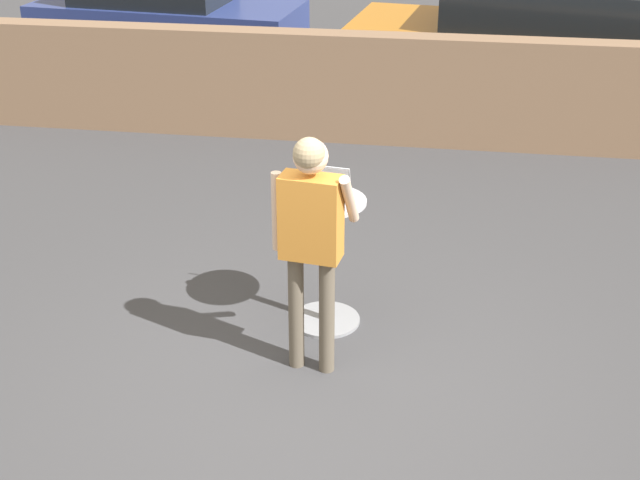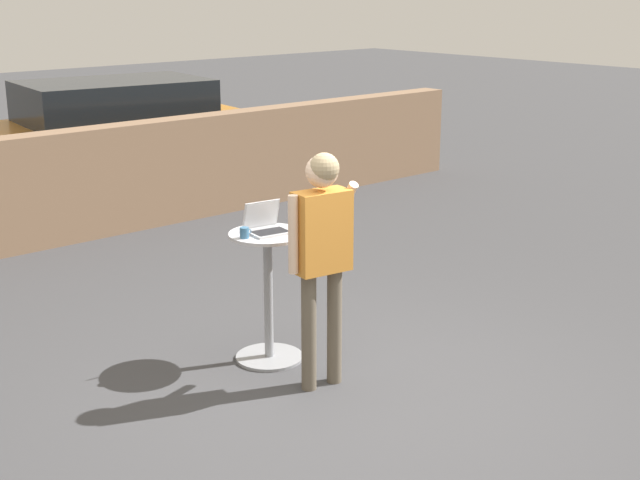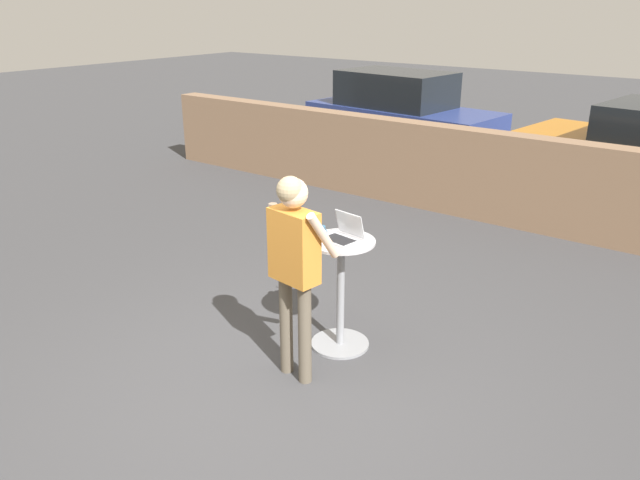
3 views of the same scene
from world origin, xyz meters
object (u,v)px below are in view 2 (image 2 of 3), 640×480
object	(u,v)px
cafe_table	(268,292)
parked_car_near_street	(105,139)
coffee_mug	(245,233)
laptop	(267,226)
standing_person	(322,240)

from	to	relation	value
cafe_table	parked_car_near_street	distance (m)	6.11
cafe_table	parked_car_near_street	xyz separation A→B (m)	(1.76, 5.84, 0.26)
coffee_mug	parked_car_near_street	bearing A→B (deg)	71.32
laptop	coffee_mug	world-z (taller)	laptop
coffee_mug	laptop	bearing A→B (deg)	3.77
standing_person	laptop	bearing A→B (deg)	88.58
laptop	standing_person	xyz separation A→B (m)	(-0.02, -0.65, 0.03)
cafe_table	standing_person	xyz separation A→B (m)	(-0.01, -0.64, 0.56)
coffee_mug	parked_car_near_street	world-z (taller)	parked_car_near_street
coffee_mug	standing_person	bearing A→B (deg)	-72.12
cafe_table	standing_person	world-z (taller)	standing_person
cafe_table	standing_person	size ratio (longest dim) A/B	0.59
parked_car_near_street	standing_person	bearing A→B (deg)	-105.27
laptop	parked_car_near_street	xyz separation A→B (m)	(1.75, 5.83, -0.28)
cafe_table	laptop	world-z (taller)	laptop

